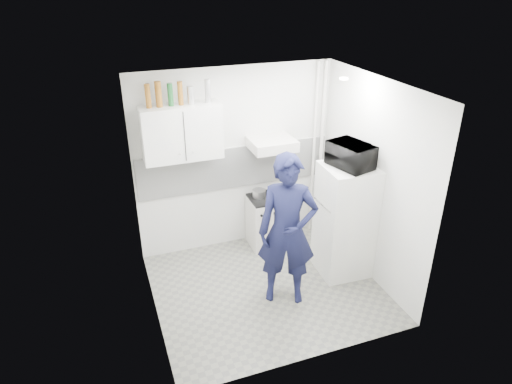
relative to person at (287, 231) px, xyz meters
name	(u,v)px	position (x,y,z in m)	size (l,w,h in m)	color
floor	(267,288)	(-0.16, 0.23, -0.95)	(2.80, 2.80, 0.00)	slate
ceiling	(269,87)	(-0.16, 0.23, 1.65)	(2.80, 2.80, 0.00)	white
wall_back	(235,160)	(-0.16, 1.48, 0.35)	(2.80, 2.80, 0.00)	silver
wall_left	(146,219)	(-1.56, 0.23, 0.35)	(2.60, 2.60, 0.00)	silver
wall_right	(371,181)	(1.24, 0.23, 0.35)	(2.60, 2.60, 0.00)	silver
person	(287,231)	(0.00, 0.00, 0.00)	(0.69, 0.45, 1.90)	black
stove	(265,222)	(0.20, 1.23, -0.58)	(0.46, 0.46, 0.74)	beige
fridge	(345,221)	(0.94, 0.27, -0.19)	(0.63, 0.63, 1.52)	white
stove_top	(265,198)	(0.20, 1.23, -0.19)	(0.45, 0.45, 0.03)	black
saucepan	(259,193)	(0.13, 1.29, -0.13)	(0.19, 0.19, 0.10)	silver
microwave	(351,155)	(0.94, 0.27, 0.72)	(0.37, 0.55, 0.30)	black
bottle_a	(148,96)	(-1.28, 1.30, 1.40)	(0.07, 0.07, 0.29)	brown
bottle_b	(158,94)	(-1.15, 1.30, 1.41)	(0.08, 0.08, 0.31)	brown
bottle_c	(170,95)	(-1.01, 1.30, 1.39)	(0.07, 0.07, 0.28)	#144C1E
bottle_d	(180,93)	(-0.89, 1.30, 1.40)	(0.07, 0.07, 0.29)	brown
canister_a	(191,95)	(-0.76, 1.30, 1.36)	(0.09, 0.09, 0.22)	silver
bottle_e	(208,91)	(-0.55, 1.30, 1.40)	(0.07, 0.07, 0.29)	silver
upper_cabinet	(182,132)	(-0.91, 1.30, 0.90)	(1.00, 0.35, 0.70)	white
range_hood	(272,144)	(0.29, 1.23, 0.62)	(0.60, 0.50, 0.14)	beige
backsplash	(236,167)	(-0.16, 1.46, 0.25)	(2.74, 0.03, 0.60)	white
pipe_a	(321,151)	(1.14, 1.40, 0.35)	(0.05, 0.05, 2.60)	beige
pipe_b	(314,152)	(1.02, 1.40, 0.35)	(0.04, 0.04, 2.60)	beige
ceiling_spot_fixture	(344,79)	(0.84, 0.43, 1.62)	(0.10, 0.10, 0.02)	white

